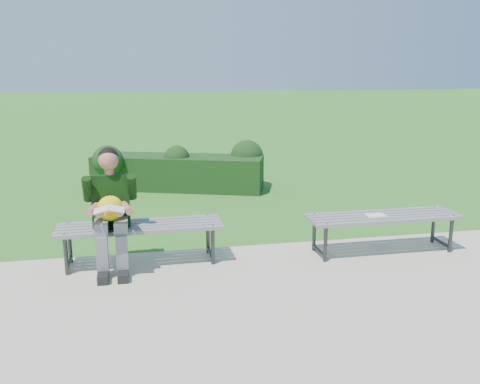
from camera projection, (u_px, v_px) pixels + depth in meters
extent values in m
plane|color=#1A7F1A|center=(232.00, 248.00, 6.53)|extent=(80.00, 80.00, 0.00)
cube|color=beige|center=(268.00, 310.00, 4.86)|extent=(30.00, 3.50, 0.02)
cube|color=#143F10|center=(178.00, 173.00, 9.61)|extent=(3.11, 1.71, 0.60)
sphere|color=#143F10|center=(108.00, 161.00, 9.24)|extent=(0.68, 0.68, 0.54)
sphere|color=#143F10|center=(177.00, 158.00, 9.48)|extent=(0.58, 0.58, 0.46)
sphere|color=#143F10|center=(247.00, 156.00, 9.69)|extent=(0.75, 0.75, 0.59)
cube|color=slate|center=(141.00, 232.00, 5.69)|extent=(1.80, 0.08, 0.04)
cube|color=slate|center=(140.00, 229.00, 5.79)|extent=(1.80, 0.08, 0.04)
cube|color=slate|center=(140.00, 226.00, 5.89)|extent=(1.80, 0.08, 0.04)
cube|color=slate|center=(140.00, 224.00, 5.99)|extent=(1.80, 0.08, 0.04)
cube|color=slate|center=(140.00, 221.00, 6.09)|extent=(1.80, 0.09, 0.04)
cylinder|color=#2D2D30|center=(66.00, 256.00, 5.61)|extent=(0.04, 0.04, 0.41)
cylinder|color=#2D2D30|center=(70.00, 245.00, 5.97)|extent=(0.04, 0.04, 0.41)
cylinder|color=#2D2D30|center=(67.00, 234.00, 5.75)|extent=(0.04, 0.42, 0.04)
cylinder|color=#2D2D30|center=(69.00, 263.00, 5.82)|extent=(0.04, 0.42, 0.04)
cylinder|color=gray|center=(64.00, 234.00, 5.54)|extent=(0.02, 0.02, 0.01)
cylinder|color=gray|center=(68.00, 223.00, 5.93)|extent=(0.02, 0.02, 0.01)
cylinder|color=#2D2D30|center=(213.00, 247.00, 5.91)|extent=(0.04, 0.04, 0.41)
cylinder|color=#2D2D30|center=(208.00, 236.00, 6.28)|extent=(0.04, 0.04, 0.41)
cylinder|color=#2D2D30|center=(210.00, 226.00, 6.05)|extent=(0.04, 0.42, 0.04)
cylinder|color=#2D2D30|center=(211.00, 253.00, 6.13)|extent=(0.04, 0.42, 0.04)
cylinder|color=gray|center=(213.00, 225.00, 5.84)|extent=(0.02, 0.02, 0.01)
cylinder|color=gray|center=(207.00, 215.00, 6.23)|extent=(0.02, 0.02, 0.01)
cube|color=slate|center=(392.00, 221.00, 6.07)|extent=(1.80, 0.08, 0.04)
cube|color=slate|center=(387.00, 219.00, 6.17)|extent=(1.80, 0.08, 0.04)
cube|color=slate|center=(383.00, 217.00, 6.27)|extent=(1.80, 0.08, 0.04)
cube|color=slate|center=(379.00, 214.00, 6.37)|extent=(1.80, 0.08, 0.04)
cube|color=slate|center=(376.00, 212.00, 6.47)|extent=(1.80, 0.08, 0.04)
cylinder|color=#2D2D30|center=(325.00, 244.00, 5.99)|extent=(0.04, 0.04, 0.41)
cylinder|color=#2D2D30|center=(314.00, 234.00, 6.35)|extent=(0.04, 0.04, 0.41)
cylinder|color=#2D2D30|center=(320.00, 224.00, 6.13)|extent=(0.04, 0.42, 0.04)
cylinder|color=#2D2D30|center=(319.00, 251.00, 6.20)|extent=(0.04, 0.42, 0.04)
cylinder|color=gray|center=(327.00, 223.00, 5.92)|extent=(0.02, 0.02, 0.01)
cylinder|color=gray|center=(314.00, 213.00, 6.31)|extent=(0.02, 0.02, 0.01)
cylinder|color=#2D2D30|center=(451.00, 236.00, 6.29)|extent=(0.04, 0.04, 0.41)
cylinder|color=#2D2D30|center=(433.00, 226.00, 6.66)|extent=(0.04, 0.04, 0.41)
cylinder|color=#2D2D30|center=(443.00, 216.00, 6.43)|extent=(0.04, 0.42, 0.04)
cylinder|color=#2D2D30|center=(441.00, 242.00, 6.51)|extent=(0.04, 0.42, 0.04)
cylinder|color=gray|center=(454.00, 216.00, 6.22)|extent=(0.02, 0.02, 0.01)
cylinder|color=gray|center=(434.00, 207.00, 6.61)|extent=(0.02, 0.02, 0.01)
cube|color=gray|center=(102.00, 225.00, 5.64)|extent=(0.14, 0.42, 0.13)
cube|color=gray|center=(121.00, 224.00, 5.68)|extent=(0.14, 0.42, 0.13)
cube|color=gray|center=(103.00, 257.00, 5.54)|extent=(0.12, 0.13, 0.45)
cube|color=gray|center=(122.00, 256.00, 5.57)|extent=(0.12, 0.13, 0.45)
cube|color=black|center=(103.00, 277.00, 5.48)|extent=(0.11, 0.26, 0.09)
cube|color=black|center=(123.00, 275.00, 5.52)|extent=(0.11, 0.26, 0.09)
cube|color=black|center=(111.00, 200.00, 5.80)|extent=(0.40, 0.30, 0.59)
cylinder|color=#AC6552|center=(109.00, 172.00, 5.71)|extent=(0.10, 0.10, 0.08)
sphere|color=#AC6552|center=(108.00, 160.00, 5.66)|extent=(0.21, 0.21, 0.21)
sphere|color=black|center=(108.00, 157.00, 5.68)|extent=(0.21, 0.21, 0.21)
cylinder|color=black|center=(87.00, 189.00, 5.62)|extent=(0.10, 0.21, 0.30)
cylinder|color=black|center=(132.00, 187.00, 5.71)|extent=(0.10, 0.21, 0.30)
cylinder|color=#AC6552|center=(93.00, 210.00, 5.46)|extent=(0.14, 0.31, 0.08)
cylinder|color=#AC6552|center=(127.00, 208.00, 5.53)|extent=(0.14, 0.31, 0.08)
sphere|color=#AC6552|center=(99.00, 214.00, 5.33)|extent=(0.09, 0.09, 0.09)
sphere|color=#AC6552|center=(120.00, 212.00, 5.36)|extent=(0.09, 0.09, 0.09)
sphere|color=gold|center=(110.00, 208.00, 5.60)|extent=(0.27, 0.27, 0.27)
cone|color=orange|center=(110.00, 212.00, 5.49)|extent=(0.08, 0.08, 0.08)
cone|color=black|center=(108.00, 196.00, 5.57)|extent=(0.03, 0.05, 0.08)
cone|color=black|center=(111.00, 196.00, 5.59)|extent=(0.03, 0.04, 0.07)
sphere|color=white|center=(105.00, 208.00, 5.49)|extent=(0.05, 0.05, 0.05)
sphere|color=white|center=(114.00, 208.00, 5.51)|extent=(0.05, 0.05, 0.05)
cube|color=white|center=(101.00, 210.00, 5.30)|extent=(0.15, 0.20, 0.05)
cube|color=white|center=(117.00, 209.00, 5.33)|extent=(0.15, 0.20, 0.05)
cube|color=white|center=(376.00, 215.00, 6.25)|extent=(0.23, 0.17, 0.01)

